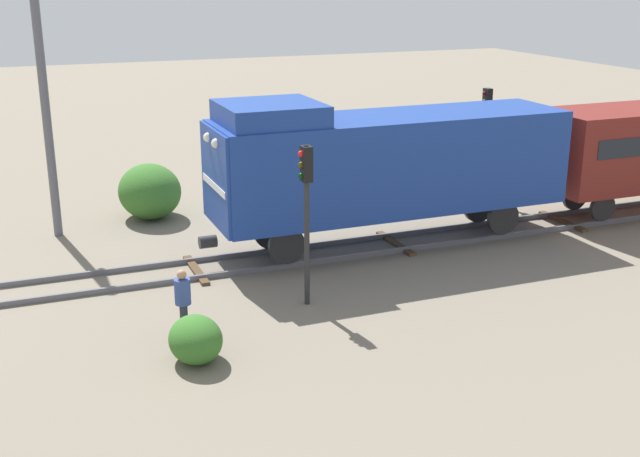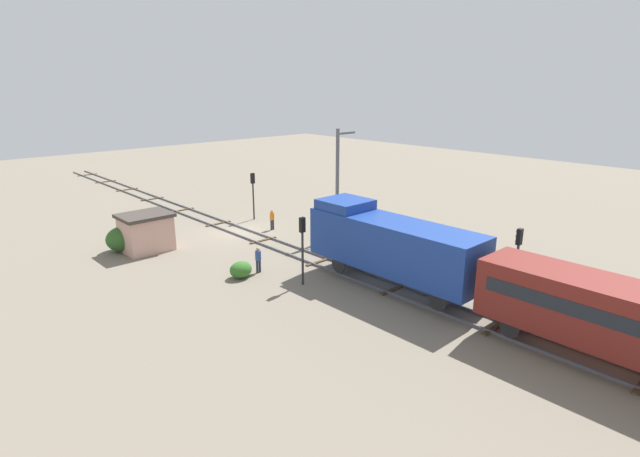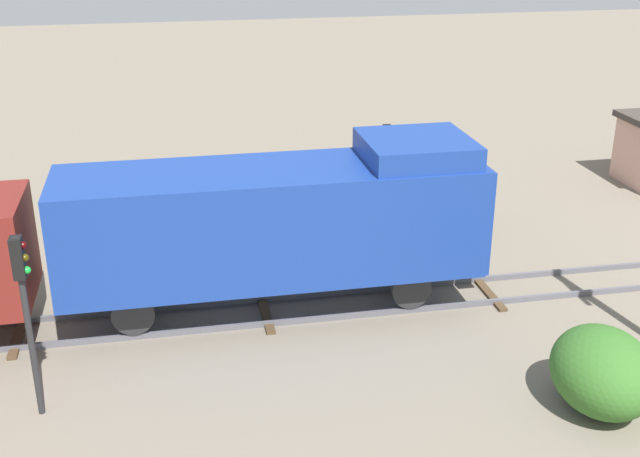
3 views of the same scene
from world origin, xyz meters
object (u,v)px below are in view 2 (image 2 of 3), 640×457
at_px(worker_by_signal, 258,258).
at_px(locomotive, 390,243).
at_px(traffic_signal_mid, 302,238).
at_px(traffic_signal_near, 253,187).
at_px(catenary_mast, 338,181).
at_px(traffic_signal_far, 518,251).
at_px(relay_hut, 146,232).
at_px(worker_near_track, 272,218).

bearing_deg(worker_by_signal, locomotive, -105.24).
distance_m(locomotive, traffic_signal_mid, 5.14).
bearing_deg(locomotive, traffic_signal_near, -100.01).
bearing_deg(traffic_signal_near, worker_by_signal, 55.74).
xyz_separation_m(locomotive, catenary_mast, (-5.06, -9.43, 1.69)).
relative_size(traffic_signal_far, relay_hut, 1.20).
bearing_deg(catenary_mast, worker_by_signal, 13.20).
distance_m(traffic_signal_mid, worker_by_signal, 3.99).
bearing_deg(worker_by_signal, relay_hut, 64.66).
height_order(traffic_signal_near, relay_hut, traffic_signal_near).
height_order(worker_by_signal, catenary_mast, catenary_mast).
distance_m(traffic_signal_near, catenary_mast, 9.03).
xyz_separation_m(locomotive, traffic_signal_far, (-3.60, 5.91, 0.16)).
bearing_deg(catenary_mast, traffic_signal_near, -77.93).
height_order(catenary_mast, relay_hut, catenary_mast).
height_order(worker_by_signal, relay_hut, relay_hut).
bearing_deg(worker_near_track, worker_by_signal, 96.81).
bearing_deg(traffic_signal_mid, relay_hut, -71.82).
bearing_deg(relay_hut, locomotive, 114.65).
bearing_deg(traffic_signal_far, worker_by_signal, -59.36).
relative_size(worker_near_track, relay_hut, 0.49).
xyz_separation_m(locomotive, traffic_signal_near, (-3.20, -18.12, 0.12)).
relative_size(traffic_signal_mid, catenary_mast, 0.50).
bearing_deg(traffic_signal_far, worker_near_track, -86.62).
xyz_separation_m(locomotive, worker_near_track, (-2.40, -14.41, -1.78)).
distance_m(locomotive, relay_hut, 18.03).
distance_m(traffic_signal_mid, worker_near_track, 12.19).
relative_size(traffic_signal_mid, worker_near_track, 2.47).
bearing_deg(traffic_signal_mid, traffic_signal_far, 125.64).
bearing_deg(worker_near_track, traffic_signal_far, 142.90).
relative_size(worker_near_track, worker_by_signal, 1.00).
bearing_deg(relay_hut, traffic_signal_near, -170.56).
bearing_deg(worker_near_track, catenary_mast, 167.62).
height_order(locomotive, worker_near_track, locomotive).
height_order(locomotive, traffic_signal_mid, locomotive).
xyz_separation_m(traffic_signal_near, catenary_mast, (-1.86, 8.69, 1.58)).
bearing_deg(worker_by_signal, catenary_mast, -32.10).
distance_m(traffic_signal_mid, traffic_signal_far, 12.01).
bearing_deg(worker_near_track, relay_hut, 38.46).
height_order(locomotive, traffic_signal_far, locomotive).
height_order(locomotive, catenary_mast, catenary_mast).
bearing_deg(relay_hut, traffic_signal_far, 116.51).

